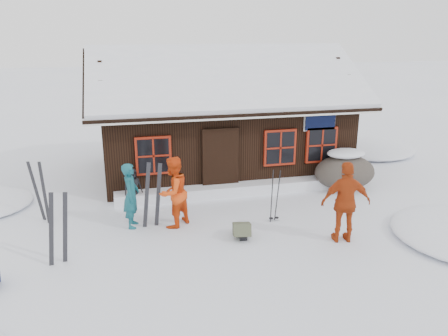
{
  "coord_description": "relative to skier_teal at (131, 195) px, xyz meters",
  "views": [
    {
      "loc": [
        -2.03,
        -9.89,
        4.74
      ],
      "look_at": [
        0.63,
        0.91,
        1.3
      ],
      "focal_mm": 35.0,
      "sensor_mm": 36.0,
      "label": 1
    }
  ],
  "objects": [
    {
      "name": "skier_teal",
      "position": [
        0.0,
        0.0,
        0.0
      ],
      "size": [
        0.51,
        0.68,
        1.68
      ],
      "primitive_type": "imported",
      "rotation": [
        0.0,
        0.0,
        1.39
      ],
      "color": "#13515B",
      "rests_on": "ground"
    },
    {
      "name": "skier_crouched",
      "position": [
        0.09,
        1.49,
        -0.29
      ],
      "size": [
        0.62,
        0.5,
        1.1
      ],
      "primitive_type": "imported",
      "rotation": [
        0.0,
        0.0,
        0.33
      ],
      "color": "black",
      "rests_on": "ground"
    },
    {
      "name": "ski_pair_left",
      "position": [
        -1.58,
        -1.54,
        -0.06
      ],
      "size": [
        0.53,
        0.14,
        1.67
      ],
      "rotation": [
        0.0,
        0.0,
        0.08
      ],
      "color": "black",
      "rests_on": "ground"
    },
    {
      "name": "ground",
      "position": [
        1.84,
        -0.64,
        -0.84
      ],
      "size": [
        120.0,
        120.0,
        0.0
      ],
      "primitive_type": "plane",
      "color": "white",
      "rests_on": "ground"
    },
    {
      "name": "snow_drift",
      "position": [
        3.34,
        1.61,
        -0.67
      ],
      "size": [
        7.6,
        0.6,
        0.35
      ],
      "primitive_type": "cube",
      "color": "white",
      "rests_on": "ground"
    },
    {
      "name": "mountain_hut",
      "position": [
        3.34,
        4.34,
        0.74
      ],
      "size": [
        8.9,
        6.09,
        4.42
      ],
      "color": "black",
      "rests_on": "ground"
    },
    {
      "name": "ski_pair_mid",
      "position": [
        -2.27,
        0.91,
        -0.05
      ],
      "size": [
        0.48,
        0.39,
        1.67
      ],
      "rotation": [
        0.0,
        0.0,
        -0.68
      ],
      "color": "black",
      "rests_on": "ground"
    },
    {
      "name": "skier_orange_left",
      "position": [
        1.04,
        -0.23,
        0.08
      ],
      "size": [
        1.13,
        1.11,
        1.83
      ],
      "primitive_type": "imported",
      "rotation": [
        0.0,
        0.0,
        3.85
      ],
      "color": "#E0420F",
      "rests_on": "ground"
    },
    {
      "name": "backpack_olive",
      "position": [
        2.52,
        -1.31,
        -0.69
      ],
      "size": [
        0.51,
        0.62,
        0.3
      ],
      "primitive_type": "cube",
      "rotation": [
        0.0,
        0.0,
        -0.19
      ],
      "color": "#4C513A",
      "rests_on": "ground"
    },
    {
      "name": "ski_poles",
      "position": [
        3.63,
        -0.55,
        -0.16
      ],
      "size": [
        0.26,
        0.13,
        1.44
      ],
      "color": "black",
      "rests_on": "ground"
    },
    {
      "name": "ski_pair_right",
      "position": [
        0.52,
        -0.12,
        -0.02
      ],
      "size": [
        0.56,
        0.19,
        1.75
      ],
      "rotation": [
        0.0,
        0.0,
        -0.19
      ],
      "color": "black",
      "rests_on": "ground"
    },
    {
      "name": "boulder",
      "position": [
        6.67,
        1.33,
        -0.26
      ],
      "size": [
        1.95,
        1.47,
        1.15
      ],
      "color": "#4F473F",
      "rests_on": "ground"
    },
    {
      "name": "skier_orange_right",
      "position": [
        4.82,
        -2.04,
        0.14
      ],
      "size": [
        1.22,
        0.7,
        1.96
      ],
      "primitive_type": "imported",
      "rotation": [
        0.0,
        0.0,
        2.94
      ],
      "color": "#A93711",
      "rests_on": "ground"
    },
    {
      "name": "snow_mounds",
      "position": [
        3.49,
        1.22,
        -0.84
      ],
      "size": [
        20.6,
        13.2,
        0.48
      ],
      "color": "white",
      "rests_on": "ground"
    }
  ]
}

